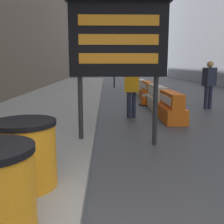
{
  "coord_description": "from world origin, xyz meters",
  "views": [
    {
      "loc": [
        0.26,
        -1.74,
        1.67
      ],
      "look_at": [
        0.4,
        4.27,
        0.57
      ],
      "focal_mm": 42.0,
      "sensor_mm": 36.0,
      "label": 1
    }
  ],
  "objects": [
    {
      "name": "jersey_barrier_orange_far",
      "position": [
        2.22,
        5.96,
        0.38
      ],
      "size": [
        0.59,
        1.64,
        0.86
      ],
      "color": "orange",
      "rests_on": "ground_plane"
    },
    {
      "name": "barrel_drum_middle",
      "position": [
        -0.75,
        1.41,
        0.57
      ],
      "size": [
        0.79,
        0.79,
        0.85
      ],
      "color": "orange",
      "rests_on": "sidewalk_left"
    },
    {
      "name": "jersey_barrier_orange_near",
      "position": [
        2.22,
        10.54,
        0.39
      ],
      "size": [
        0.52,
        1.75,
        0.88
      ],
      "color": "orange",
      "rests_on": "ground_plane"
    },
    {
      "name": "traffic_light_near_curb",
      "position": [
        0.89,
        17.29,
        2.9
      ],
      "size": [
        0.28,
        0.45,
        4.0
      ],
      "color": "#2D2D30",
      "rests_on": "ground_plane"
    },
    {
      "name": "pedestrian_passerby",
      "position": [
        1.07,
        6.41,
        1.0
      ],
      "size": [
        0.46,
        0.29,
        1.69
      ],
      "rotation": [
        0.0,
        0.0,
        6.22
      ],
      "color": "#23283D",
      "rests_on": "ground_plane"
    },
    {
      "name": "message_board",
      "position": [
        0.51,
        3.56,
        2.15
      ],
      "size": [
        2.05,
        0.36,
        2.95
      ],
      "color": "#28282B",
      "rests_on": "ground_plane"
    },
    {
      "name": "jersey_barrier_cream",
      "position": [
        2.22,
        8.26,
        0.38
      ],
      "size": [
        0.57,
        2.04,
        0.87
      ],
      "color": "beige",
      "rests_on": "ground_plane"
    },
    {
      "name": "jersey_barrier_white",
      "position": [
        2.22,
        12.55,
        0.37
      ],
      "size": [
        0.52,
        1.95,
        0.85
      ],
      "color": "silver",
      "rests_on": "ground_plane"
    },
    {
      "name": "pedestrian_worker",
      "position": [
        4.13,
        7.99,
        1.06
      ],
      "size": [
        0.54,
        0.46,
        1.79
      ],
      "rotation": [
        0.0,
        0.0,
        3.59
      ],
      "color": "#23283D",
      "rests_on": "ground_plane"
    },
    {
      "name": "traffic_cone_near",
      "position": [
        1.85,
        8.9,
        0.36
      ],
      "size": [
        0.42,
        0.42,
        0.74
      ],
      "color": "black",
      "rests_on": "ground_plane"
    }
  ]
}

